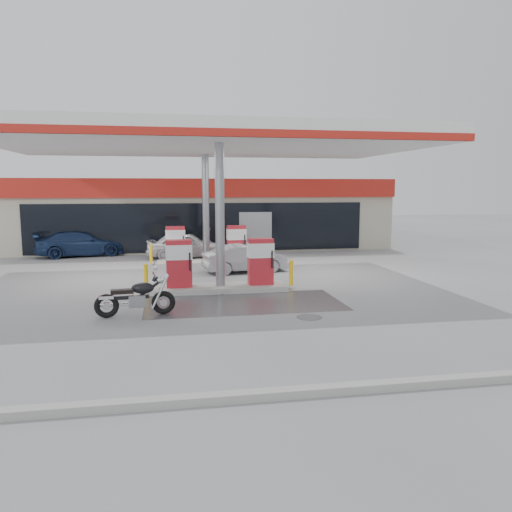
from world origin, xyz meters
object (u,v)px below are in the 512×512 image
Objects in this scene: pump_island_far at (206,249)px; sedan_white at (186,245)px; hatchback_silver at (245,258)px; parked_car_left at (80,244)px; parked_motorcycle at (137,298)px; pump_island_near at (220,270)px; attendant at (208,242)px.

pump_island_far reaches higher than sedan_white.
hatchback_silver is at bearing -59.06° from pump_island_far.
parked_car_left is at bearing 147.08° from pump_island_far.
parked_motorcycle is 0.63× the size of hatchback_silver.
sedan_white is at bearing 110.69° from pump_island_far.
pump_island_near reaches higher than parked_motorcycle.
sedan_white is (-0.83, 8.20, -0.05)m from pump_island_near.
hatchback_silver is (2.27, -4.60, -0.08)m from sedan_white.
attendant reaches higher than hatchback_silver.
parked_motorcycle is at bearing 177.73° from sedan_white.
pump_island_near and pump_island_far have the same top height.
sedan_white reaches higher than parked_car_left.
pump_island_far is 2.80m from hatchback_silver.
parked_car_left reaches higher than hatchback_silver.
parked_motorcycle is 7.75m from hatchback_silver.
pump_island_near is 1.14× the size of parked_car_left.
attendant is at bearing 3.48° from hatchback_silver.
attendant is at bearing -69.52° from sedan_white.
parked_car_left is at bearing 99.35° from parked_motorcycle.
hatchback_silver is at bearing -144.10° from parked_car_left.
pump_island_near reaches higher than parked_car_left.
pump_island_near is 3.88m from hatchback_silver.
hatchback_silver is (1.44, 3.60, -0.13)m from pump_island_near.
pump_island_far is 2.48m from attendant.
hatchback_silver is 0.78× the size of parked_car_left.
pump_island_far reaches higher than attendant.
pump_island_near is at bearing -167.28° from sedan_white.
attendant is (0.28, 2.47, 0.06)m from pump_island_far.
parked_motorcycle is 0.49× the size of parked_car_left.
parked_car_left is at bearing 40.07° from hatchback_silver.
attendant is at bearing 88.09° from pump_island_near.
parked_motorcycle is at bearing -178.85° from parked_car_left.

